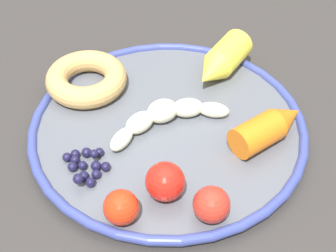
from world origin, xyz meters
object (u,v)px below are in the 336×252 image
plate (168,128)px  dining_table (194,163)px  tomato_mid (121,207)px  tomato_near (165,182)px  carrot_orange (270,127)px  banana (165,116)px  blueberry_pile (86,165)px  tomato_far (211,204)px  carrot_yellow (221,61)px  donut (86,79)px

plate → dining_table: bearing=68.3°
plate → tomato_mid: (0.05, -0.14, 0.02)m
tomato_near → dining_table: bearing=113.4°
carrot_orange → banana: bearing=-151.4°
carrot_orange → blueberry_pile: size_ratio=1.80×
tomato_mid → blueberry_pile: bearing=164.0°
dining_table → blueberry_pile: size_ratio=21.41×
tomato_near → tomato_mid: 0.06m
carrot_orange → tomato_mid: 0.21m
dining_table → blueberry_pile: 0.19m
blueberry_pile → tomato_mid: tomato_mid is taller
blueberry_pile → plate: bearing=77.5°
blueberry_pile → tomato_far: tomato_far is taller
plate → carrot_yellow: size_ratio=3.16×
blueberry_pile → tomato_near: size_ratio=1.36×
banana → carrot_yellow: carrot_yellow is taller
dining_table → tomato_near: bearing=-66.6°
donut → tomato_near: (0.20, -0.07, 0.01)m
tomato_far → tomato_near: bearing=-170.6°
plate → blueberry_pile: (-0.03, -0.11, 0.01)m
carrot_orange → donut: 0.25m
carrot_orange → tomato_far: size_ratio=2.70×
carrot_orange → blueberry_pile: 0.22m
plate → blueberry_pile: 0.12m
plate → banana: 0.02m
blueberry_pile → banana: bearing=80.5°
carrot_yellow → tomato_near: same height
donut → tomato_mid: tomato_mid is taller
banana → tomato_mid: (0.06, -0.14, 0.01)m
donut → blueberry_pile: donut is taller
blueberry_pile → tomato_mid: size_ratio=1.56×
blueberry_pile → tomato_near: 0.10m
dining_table → plate: (-0.01, -0.04, 0.09)m
carrot_orange → dining_table: bearing=-164.9°
banana → tomato_far: 0.15m
carrot_orange → donut: size_ratio=0.99×
plate → carrot_orange: bearing=30.4°
banana → carrot_orange: carrot_orange is taller
carrot_orange → tomato_mid: bearing=-104.7°
dining_table → carrot_yellow: size_ratio=11.60×
dining_table → tomato_far: 0.19m
banana → blueberry_pile: 0.12m
dining_table → blueberry_pile: (-0.04, -0.15, 0.10)m
tomato_far → carrot_orange: bearing=96.8°
donut → tomato_far: bearing=-13.5°
blueberry_pile → tomato_near: (0.09, 0.03, 0.02)m
banana → tomato_far: size_ratio=3.84×
tomato_near → tomato_far: bearing=9.4°
banana → tomato_mid: bearing=-66.6°
carrot_yellow → donut: 0.18m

